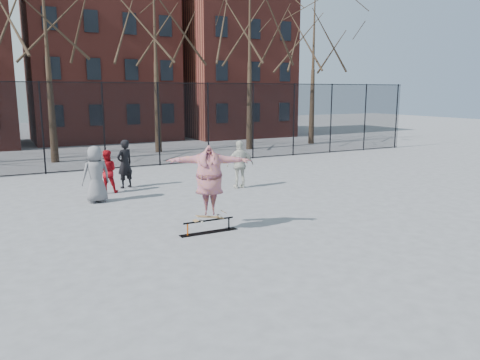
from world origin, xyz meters
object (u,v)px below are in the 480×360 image
skateboard (210,218)px  bystander_white (240,164)px  bystander_grey (96,174)px  bystander_red (107,172)px  skate_rail (209,227)px  bystander_black (125,164)px  skater (209,182)px

skateboard → bystander_white: (3.29, 4.62, 0.50)m
bystander_grey → bystander_red: size_ratio=1.21×
skate_rail → bystander_red: bearing=101.8°
bystander_red → skate_rail: bearing=113.0°
bystander_black → skater: bearing=70.4°
bystander_grey → skate_rail: bearing=103.9°
bystander_grey → bystander_white: size_ratio=1.04×
bystander_red → bystander_white: bystander_white is taller
bystander_black → skate_rail: bearing=70.1°
bystander_red → bystander_grey: bearing=76.0°
bystander_black → bystander_white: 4.30m
skate_rail → skateboard: bearing=0.0°
skate_rail → skateboard: size_ratio=1.99×
skate_rail → bystander_black: size_ratio=0.86×
skate_rail → bystander_white: bearing=54.3°
bystander_white → skater: bearing=62.6°
skateboard → bystander_red: bearing=102.1°
skater → bystander_white: 5.69m
skate_rail → bystander_black: 6.71m
skate_rail → skater: 1.19m
skate_rail → bystander_white: (3.32, 4.62, 0.76)m
skater → bystander_red: 6.23m
skater → bystander_grey: (-1.91, 4.76, -0.39)m
skate_rail → bystander_grey: (-1.88, 4.76, 0.79)m
bystander_black → skateboard: bearing=70.4°
skater → skate_rail: bearing=-155.5°
skate_rail → bystander_red: (-1.27, 6.06, 0.64)m
bystander_grey → skateboard: bearing=104.3°
bystander_black → bystander_red: (-0.80, -0.59, -0.14)m
skater → bystander_black: size_ratio=1.20×
skate_rail → bystander_white: size_ratio=0.87×
bystander_black → bystander_red: bystander_black is taller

